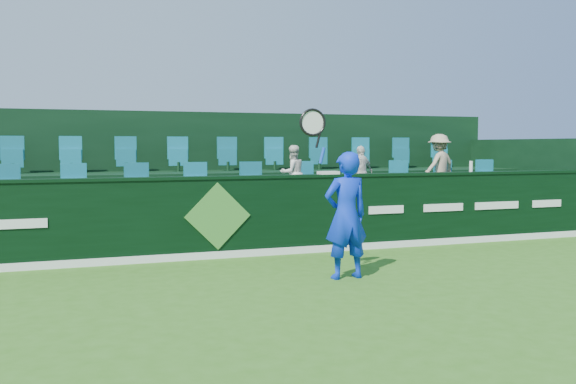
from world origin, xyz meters
name	(u,v)px	position (x,y,z in m)	size (l,w,h in m)	color
ground	(305,319)	(0.00, 0.00, 0.00)	(60.00, 60.00, 0.00)	#356D1A
sponsor_hoarding	(216,217)	(0.00, 4.00, 0.67)	(16.00, 0.25, 1.35)	black
stand_tier_front	(202,226)	(0.00, 5.10, 0.40)	(16.00, 2.00, 0.80)	black
stand_tier_back	(182,203)	(0.00, 7.00, 0.65)	(16.00, 1.80, 1.30)	black
stand_rear	(178,175)	(0.00, 7.44, 1.22)	(16.00, 4.10, 2.60)	black
seat_row_front	(197,186)	(0.00, 5.50, 1.10)	(13.50, 0.50, 0.60)	#16768C
seat_row_back	(179,157)	(0.00, 7.30, 1.60)	(13.50, 0.50, 0.60)	#16768C
tennis_player	(346,214)	(1.30, 1.77, 0.90)	(1.10, 0.45, 2.39)	#0C30DA
spectator_left	(293,173)	(1.76, 5.12, 1.33)	(0.51, 0.40, 1.06)	white
spectator_middle	(361,172)	(3.21, 5.12, 1.32)	(0.61, 0.26, 1.05)	silver
spectator_right	(439,165)	(5.00, 5.12, 1.44)	(0.83, 0.48, 1.29)	tan
towel	(328,173)	(2.01, 4.00, 1.38)	(0.35, 0.22, 0.05)	silver
drinks_bottle	(471,166)	(4.97, 4.00, 1.45)	(0.07, 0.07, 0.21)	silver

